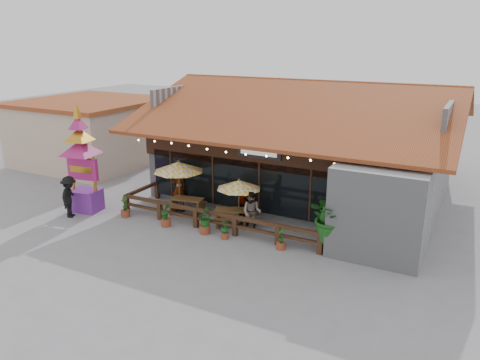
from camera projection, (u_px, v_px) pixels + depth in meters
The scene contains 19 objects.
ground at pixel (251, 234), 20.38m from camera, with size 100.00×100.00×0.00m, color gray.
restaurant_building at pixel (310, 153), 25.21m from camera, with size 15.50×14.73×6.09m.
patio_railing at pixel (203, 214), 20.98m from camera, with size 10.00×2.60×0.92m.
neighbor_building at pixel (92, 131), 31.51m from camera, with size 8.40×8.40×4.22m.
umbrella_left at pixel (179, 167), 22.33m from camera, with size 2.76×2.76×2.60m.
umbrella_right at pixel (239, 185), 20.87m from camera, with size 2.10×2.10×2.17m.
picnic_table_left at pixel (187, 203), 22.68m from camera, with size 1.75×1.58×0.74m.
picnic_table_right at pixel (232, 214), 21.28m from camera, with size 1.91×1.80×0.72m.
thai_sign_tower at pixel (81, 150), 22.24m from camera, with size 2.44×2.44×5.76m.
tropical_plant at pixel (331, 218), 18.26m from camera, with size 2.31×2.38×2.52m.
diner_a at pixel (179, 188), 23.62m from camera, with size 0.66×0.43×1.81m, color #391D12.
diner_b at pixel (252, 212), 20.44m from camera, with size 0.87×0.68×1.79m, color #391D12.
diner_c at pixel (243, 201), 22.17m from camera, with size 0.92×0.38×1.56m, color #391D12.
pedestrian at pixel (70, 197), 22.02m from camera, with size 1.30×0.74×2.01m, color black.
planter_a at pixel (125, 208), 22.17m from camera, with size 0.42×0.42×1.02m.
planter_b at pixel (166, 216), 21.05m from camera, with size 0.49×0.52×1.09m.
planter_c at pixel (205, 220), 20.23m from camera, with size 0.89×0.88×1.11m.
planter_d at pixel (225, 230), 19.78m from camera, with size 0.43×0.43×0.83m.
planter_e at pixel (281, 241), 18.79m from camera, with size 0.37×0.38×0.90m.
Camera 1 is at (8.35, -16.85, 8.23)m, focal length 35.00 mm.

